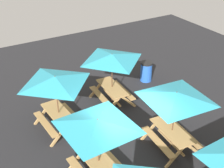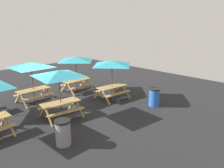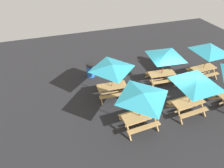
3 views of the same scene
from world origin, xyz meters
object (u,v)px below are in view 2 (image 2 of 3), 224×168
picnic_table_1 (112,66)px  picnic_table_4 (59,77)px  trash_bin_gray (63,132)px  picnic_table_5 (76,61)px  trash_bin_blue (154,97)px  picnic_table_2 (31,68)px

picnic_table_1 → picnic_table_4: bearing=7.9°
picnic_table_4 → trash_bin_gray: bearing=65.3°
picnic_table_1 → picnic_table_4: same height
picnic_table_4 → picnic_table_5: 4.23m
trash_bin_blue → trash_bin_gray: bearing=0.6°
picnic_table_2 → picnic_table_4: (-0.01, 2.90, 0.00)m
trash_bin_gray → trash_bin_blue: bearing=-179.4°
picnic_table_1 → picnic_table_2: bearing=-32.3°
picnic_table_1 → picnic_table_5: bearing=-73.6°
picnic_table_2 → trash_bin_blue: 6.90m
picnic_table_5 → picnic_table_2: bearing=-1.3°
picnic_table_4 → trash_bin_blue: bearing=159.1°
picnic_table_2 → trash_bin_gray: bearing=73.7°
picnic_table_2 → picnic_table_5: size_ratio=1.21×
picnic_table_5 → trash_bin_blue: bearing=102.9°
picnic_table_2 → trash_bin_blue: bearing=128.9°
picnic_table_2 → picnic_table_5: (-3.00, -0.08, 0.00)m
picnic_table_2 → picnic_table_4: size_ratio=1.00×
picnic_table_5 → trash_bin_gray: (4.25, 5.19, -1.49)m
picnic_table_1 → picnic_table_5: (0.62, -2.70, 0.00)m
picnic_table_1 → picnic_table_4: 3.63m
picnic_table_4 → trash_bin_blue: picnic_table_4 is taller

